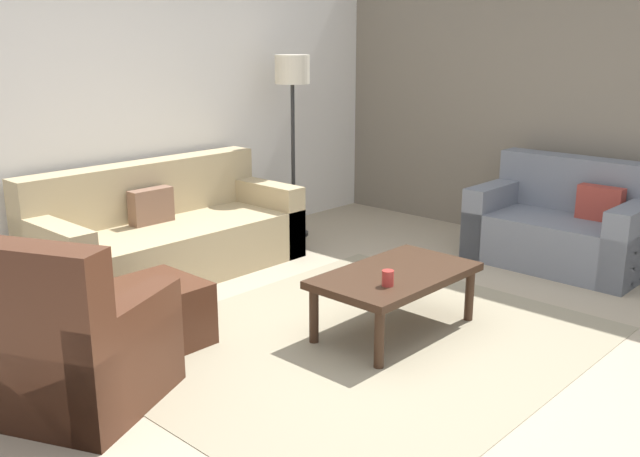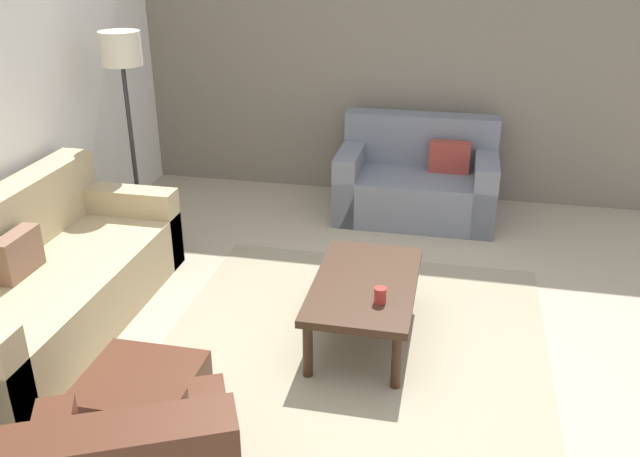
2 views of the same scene
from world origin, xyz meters
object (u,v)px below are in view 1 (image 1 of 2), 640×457
object	(u,v)px
couch_loveseat	(565,228)
lamp_standing	(292,88)
coffee_table	(395,279)
cup	(388,278)
ottoman	(154,314)
armchair_leather	(67,354)
couch_main	(163,236)

from	to	relation	value
couch_loveseat	lamp_standing	world-z (taller)	lamp_standing
coffee_table	lamp_standing	bearing A→B (deg)	60.67
couch_loveseat	cup	bearing A→B (deg)	179.05
ottoman	coffee_table	size ratio (longest dim) A/B	0.51
armchair_leather	ottoman	xyz separation A→B (m)	(0.75, 0.35, -0.11)
couch_loveseat	ottoman	world-z (taller)	couch_loveseat
couch_main	couch_loveseat	xyz separation A→B (m)	(2.47, -2.30, 0.01)
cup	coffee_table	bearing A→B (deg)	26.97
armchair_leather	ottoman	bearing A→B (deg)	24.94
couch_main	armchair_leather	world-z (taller)	armchair_leather
couch_loveseat	coffee_table	size ratio (longest dim) A/B	1.27
armchair_leather	ottoman	world-z (taller)	armchair_leather
couch_main	armchair_leather	distance (m)	2.23
lamp_standing	couch_loveseat	bearing A→B (deg)	-67.14
lamp_standing	coffee_table	bearing A→B (deg)	-119.33
ottoman	lamp_standing	world-z (taller)	lamp_standing
couch_main	cup	world-z (taller)	couch_main
armchair_leather	lamp_standing	xyz separation A→B (m)	(3.13, 1.51, 1.10)
ottoman	coffee_table	world-z (taller)	coffee_table
couch_loveseat	coffee_table	distance (m)	2.17
coffee_table	armchair_leather	bearing A→B (deg)	162.29
couch_main	armchair_leather	size ratio (longest dim) A/B	2.05
cup	lamp_standing	bearing A→B (deg)	57.40
coffee_table	ottoman	bearing A→B (deg)	140.83
couch_loveseat	ottoman	distance (m)	3.54
coffee_table	couch_loveseat	bearing A→B (deg)	-4.35
ottoman	armchair_leather	bearing A→B (deg)	-155.06
armchair_leather	cup	world-z (taller)	armchair_leather
ottoman	lamp_standing	bearing A→B (deg)	25.96
couch_main	couch_loveseat	distance (m)	3.37
ottoman	cup	world-z (taller)	cup
armchair_leather	lamp_standing	world-z (taller)	lamp_standing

